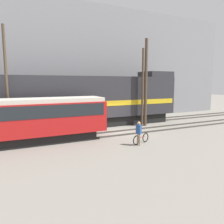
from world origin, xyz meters
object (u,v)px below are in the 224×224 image
Objects in this scene: utility_pole_center at (143,88)px; utility_pole_right at (146,83)px; streetcar at (16,119)px; person at (139,131)px; utility_pole_left at (7,84)px; freight_locomotive at (77,101)px; bicycle at (141,139)px.

utility_pole_right is (0.37, -0.00, 0.48)m from utility_pole_center.
utility_pole_center reaches higher than streetcar.
utility_pole_center is (11.85, 2.07, 2.01)m from streetcar.
person is 0.22× the size of utility_pole_center.
person is 10.58m from utility_pole_left.
freight_locomotive is 7.02m from streetcar.
utility_pole_left reaches higher than bicycle.
streetcar is at bearing -170.10° from utility_pole_center.
person is 7.62m from utility_pole_center.
streetcar is (-5.62, -4.14, -0.75)m from freight_locomotive.
utility_pole_center is at bearing -18.38° from freight_locomotive.
utility_pole_right is (6.60, -2.07, 1.74)m from freight_locomotive.
utility_pole_right reaches higher than person.
person is 8.01m from utility_pole_right.
utility_pole_center reaches higher than person.
freight_locomotive is 8.28m from bicycle.
bicycle is 0.20× the size of utility_pole_right.
utility_pole_center is at bearing 0.00° from utility_pole_left.
utility_pole_left is (-0.45, 2.07, 2.47)m from streetcar.
streetcar is 1.65× the size of utility_pole_center.
utility_pole_right is (4.45, 5.77, 3.32)m from person.
streetcar reaches higher than bicycle.
bicycle is 10.96m from utility_pole_left.
person is at bearing -35.08° from utility_pole_left.
utility_pole_right is at bearing 9.61° from streetcar.
person is at bearing -143.52° from bicycle.
freight_locomotive is 7.13m from utility_pole_right.
utility_pole_left is (-8.61, 5.48, 3.99)m from bicycle.
utility_pole_left is 1.00× the size of utility_pole_right.
utility_pole_right reaches higher than bicycle.
streetcar is 1.47× the size of utility_pole_left.
utility_pole_right is at bearing -0.00° from utility_pole_center.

